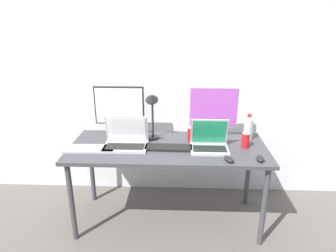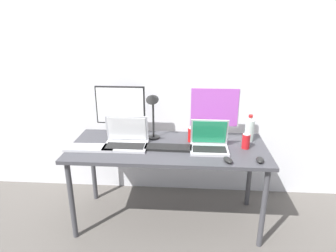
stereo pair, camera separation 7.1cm
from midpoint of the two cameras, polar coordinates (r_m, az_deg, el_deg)
The scene contains 15 objects.
ground_plane at distance 2.92m, azimuth 0.73°, elevation -17.26°, with size 16.00×16.00×0.00m, color #5B5651.
wall_back at distance 2.96m, azimuth 1.53°, elevation 10.85°, with size 7.00×0.08×2.60m, color silver.
work_desk at distance 2.57m, azimuth 0.80°, elevation -5.16°, with size 1.66×0.70×0.74m.
monitor_left at distance 2.74m, azimuth -8.29°, elevation 3.34°, with size 0.45×0.19×0.46m.
monitor_center at distance 2.69m, azimuth 9.54°, elevation 2.91°, with size 0.44×0.19×0.46m.
laptop_silver at distance 2.54m, azimuth -7.19°, elevation -2.54°, with size 0.36×0.25×0.26m.
laptop_secondary at distance 2.49m, azimuth 8.68°, elevation -3.18°, with size 0.31×0.24×0.25m.
keyboard_main at distance 2.56m, azimuth -13.86°, elevation -4.06°, with size 0.41×0.15×0.02m, color #B2B2B7.
keyboard_aux at distance 2.49m, azimuth 0.87°, elevation -4.14°, with size 0.39×0.13×0.02m, color black.
mouse_by_keyboard at distance 2.38m, azimuth 17.93°, elevation -6.16°, with size 0.06×0.10×0.03m, color black.
mouse_by_laptop at distance 2.31m, azimuth 12.23°, elevation -6.36°, with size 0.06×0.10×0.03m, color black.
water_bottle at distance 2.72m, azimuth 15.99°, elevation -0.56°, with size 0.08×0.08×0.24m.
soda_can_near_keyboard at distance 2.57m, azimuth 15.40°, elevation -2.82°, with size 0.07×0.07×0.13m.
soda_can_by_laptop at distance 2.63m, azimuth 5.31°, elevation -1.65°, with size 0.07×0.07×0.13m.
desk_lamp at distance 2.57m, azimuth -2.19°, elevation 3.66°, with size 0.11×0.18×0.45m.
Camera 2 is at (0.16, -2.33, 1.76)m, focal length 32.00 mm.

